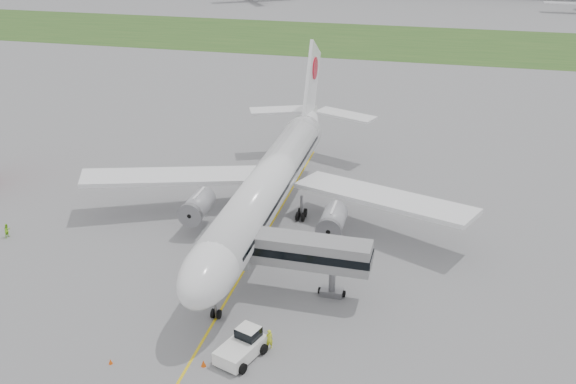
% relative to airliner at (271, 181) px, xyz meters
% --- Properties ---
extents(ground, '(600.00, 600.00, 0.00)m').
position_rel_airliner_xyz_m(ground, '(0.00, -4.87, -5.66)').
color(ground, gray).
rests_on(ground, ground).
extents(apron_markings, '(70.00, 70.00, 0.04)m').
position_rel_airliner_xyz_m(apron_markings, '(0.00, -9.87, -5.66)').
color(apron_markings, yellow).
rests_on(apron_markings, ground).
extents(grass_strip, '(600.00, 50.00, 0.02)m').
position_rel_airliner_xyz_m(grass_strip, '(0.00, 115.13, -5.65)').
color(grass_strip, '#2D5720').
rests_on(grass_strip, ground).
extents(airliner, '(48.13, 53.95, 17.88)m').
position_rel_airliner_xyz_m(airliner, '(0.00, 0.00, 0.00)').
color(airliner, white).
rests_on(airliner, ground).
extents(pushback_tug, '(4.19, 5.10, 2.31)m').
position_rel_airliner_xyz_m(pushback_tug, '(4.06, -24.46, -4.60)').
color(pushback_tug, white).
rests_on(pushback_tug, ground).
extents(jet_bridge, '(13.96, 3.98, 6.44)m').
position_rel_airliner_xyz_m(jet_bridge, '(6.15, -14.05, -0.89)').
color(jet_bridge, gray).
rests_on(jet_bridge, ground).
extents(safety_cone_left, '(0.36, 0.36, 0.49)m').
position_rel_airliner_xyz_m(safety_cone_left, '(-6.43, -28.18, -5.42)').
color(safety_cone_left, '#EE520C').
rests_on(safety_cone_left, ground).
extents(safety_cone_right, '(0.44, 0.44, 0.60)m').
position_rel_airliner_xyz_m(safety_cone_right, '(1.28, -26.61, -5.36)').
color(safety_cone_right, '#EE520C').
rests_on(safety_cone_right, ground).
extents(ground_crew_near, '(0.85, 0.80, 1.94)m').
position_rel_airliner_xyz_m(ground_crew_near, '(6.00, -23.00, -4.69)').
color(ground_crew_near, '#E8F629').
rests_on(ground_crew_near, ground).
extents(ground_crew_far, '(0.75, 0.90, 1.68)m').
position_rel_airliner_xyz_m(ground_crew_far, '(-28.78, -10.59, -4.82)').
color(ground_crew_far, '#92E526').
rests_on(ground_crew_far, ground).
extents(distant_aircraft_left, '(41.69, 40.48, 12.13)m').
position_rel_airliner_xyz_m(distant_aircraft_left, '(-56.10, 181.94, -5.66)').
color(distant_aircraft_left, white).
rests_on(distant_aircraft_left, ground).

